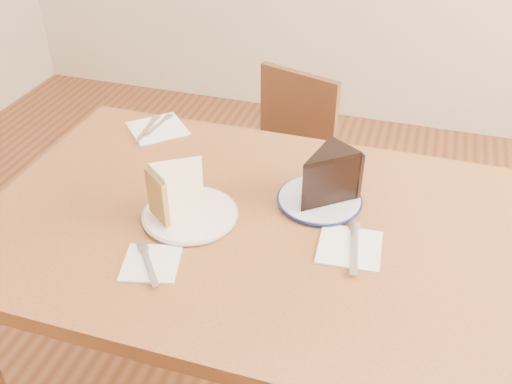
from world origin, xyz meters
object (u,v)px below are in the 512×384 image
object	(u,v)px
plate_cream	(190,215)
chocolate_cake	(323,180)
plate_navy	(319,200)
chair_far	(279,167)
carrot_cake	(182,189)
table	(248,252)

from	to	relation	value
plate_cream	chocolate_cake	xyz separation A→B (m)	(0.27, 0.13, 0.06)
plate_cream	plate_navy	xyz separation A→B (m)	(0.27, 0.14, 0.00)
chair_far	carrot_cake	bearing A→B (deg)	105.61
plate_cream	chocolate_cake	bearing A→B (deg)	25.99
table	chocolate_cake	size ratio (longest dim) A/B	8.84
chair_far	chocolate_cake	size ratio (longest dim) A/B	5.47
plate_navy	carrot_cake	xyz separation A→B (m)	(-0.29, -0.14, 0.06)
chair_far	chocolate_cake	bearing A→B (deg)	130.59
plate_navy	chocolate_cake	size ratio (longest dim) A/B	1.41
plate_cream	plate_navy	world-z (taller)	same
chair_far	carrot_cake	xyz separation A→B (m)	(-0.03, -0.76, 0.40)
table	carrot_cake	world-z (taller)	carrot_cake
chair_far	chocolate_cake	distance (m)	0.80
chair_far	chocolate_cake	world-z (taller)	chocolate_cake
plate_navy	plate_cream	bearing A→B (deg)	-151.90
table	chocolate_cake	bearing A→B (deg)	35.32
chair_far	plate_navy	size ratio (longest dim) A/B	3.89
table	chocolate_cake	xyz separation A→B (m)	(0.15, 0.10, 0.17)
chocolate_cake	plate_cream	bearing A→B (deg)	58.17
plate_navy	chocolate_cake	bearing A→B (deg)	-54.21
table	chair_far	size ratio (longest dim) A/B	1.62
table	chocolate_cake	world-z (taller)	chocolate_cake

